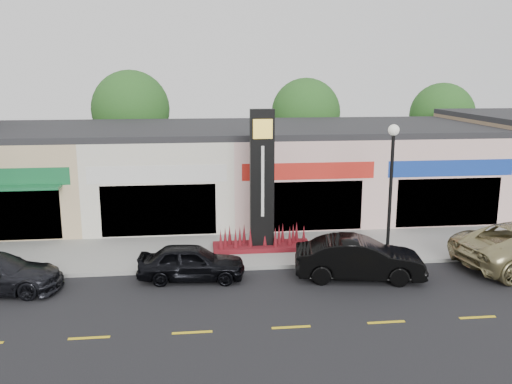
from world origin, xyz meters
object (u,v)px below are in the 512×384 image
(lamp_east_near, at_px, (391,178))
(pylon_sign, at_px, (262,201))
(car_black_sedan, at_px, (192,262))
(car_black_conv, at_px, (359,259))

(lamp_east_near, height_order, pylon_sign, pylon_sign)
(lamp_east_near, distance_m, car_black_sedan, 8.57)
(pylon_sign, relative_size, car_black_conv, 1.26)
(lamp_east_near, xyz_separation_m, car_black_conv, (-1.76, -1.81, -2.69))
(pylon_sign, distance_m, car_black_conv, 5.00)
(lamp_east_near, distance_m, pylon_sign, 5.42)
(car_black_conv, bearing_deg, pylon_sign, 52.40)
(pylon_sign, height_order, car_black_conv, pylon_sign)
(lamp_east_near, bearing_deg, car_black_conv, -134.28)
(pylon_sign, xyz_separation_m, car_black_conv, (3.24, -3.51, -1.49))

